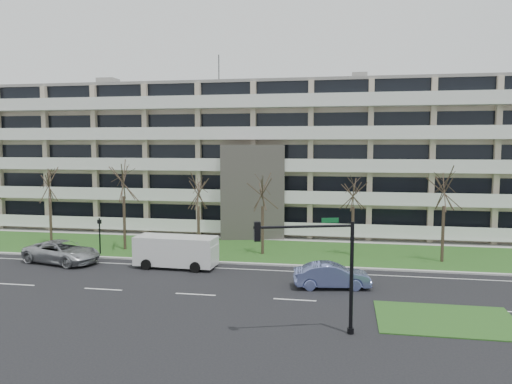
% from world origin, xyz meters
% --- Properties ---
extents(ground, '(160.00, 160.00, 0.00)m').
position_xyz_m(ground, '(0.00, 0.00, 0.00)').
color(ground, black).
rests_on(ground, ground).
extents(grass_verge, '(90.00, 10.00, 0.06)m').
position_xyz_m(grass_verge, '(0.00, 13.00, 0.03)').
color(grass_verge, '#29551C').
rests_on(grass_verge, ground).
extents(curb, '(90.00, 0.35, 0.12)m').
position_xyz_m(curb, '(0.00, 8.00, 0.06)').
color(curb, '#B2B2AD').
rests_on(curb, ground).
extents(sidewalk, '(90.00, 2.00, 0.08)m').
position_xyz_m(sidewalk, '(0.00, 18.50, 0.04)').
color(sidewalk, '#B2B2AD').
rests_on(sidewalk, ground).
extents(grass_median, '(7.00, 5.00, 0.06)m').
position_xyz_m(grass_median, '(14.00, -2.00, 0.03)').
color(grass_median, '#29551C').
rests_on(grass_median, ground).
extents(lane_edge_line, '(90.00, 0.12, 0.01)m').
position_xyz_m(lane_edge_line, '(0.00, 6.50, 0.01)').
color(lane_edge_line, white).
rests_on(lane_edge_line, ground).
extents(apartment_building, '(60.50, 15.10, 18.75)m').
position_xyz_m(apartment_building, '(-0.01, 25.32, 7.61)').
color(apartment_building, '#B9A890').
rests_on(apartment_building, ground).
extents(silver_pickup, '(6.59, 4.21, 1.69)m').
position_xyz_m(silver_pickup, '(-12.42, 5.99, 0.85)').
color(silver_pickup, '#A9ACB1').
rests_on(silver_pickup, ground).
extents(blue_sedan, '(4.98, 2.42, 1.57)m').
position_xyz_m(blue_sedan, '(8.04, 2.89, 0.79)').
color(blue_sedan, '#6A77B7').
rests_on(blue_sedan, ground).
extents(white_van, '(6.04, 2.66, 2.30)m').
position_xyz_m(white_van, '(-3.29, 6.15, 1.38)').
color(white_van, silver).
rests_on(white_van, ground).
extents(traffic_signal, '(4.65, 1.70, 5.61)m').
position_xyz_m(traffic_signal, '(7.64, -5.19, 3.63)').
color(traffic_signal, black).
rests_on(traffic_signal, ground).
extents(pedestrian_signal, '(0.34, 0.31, 3.01)m').
position_xyz_m(pedestrian_signal, '(-11.03, 9.30, 1.92)').
color(pedestrian_signal, black).
rests_on(pedestrian_signal, ground).
extents(tree_1, '(3.78, 3.78, 7.55)m').
position_xyz_m(tree_1, '(-17.27, 12.17, 5.87)').
color(tree_1, '#382B21').
rests_on(tree_1, ground).
extents(tree_2, '(4.13, 4.13, 8.25)m').
position_xyz_m(tree_2, '(-9.78, 11.31, 6.42)').
color(tree_2, '#382B21').
rests_on(tree_2, ground).
extents(tree_3, '(3.42, 3.42, 6.83)m').
position_xyz_m(tree_3, '(-3.38, 11.93, 5.31)').
color(tree_3, '#382B21').
rests_on(tree_3, ground).
extents(tree_4, '(3.56, 3.56, 7.12)m').
position_xyz_m(tree_4, '(2.17, 11.56, 5.54)').
color(tree_4, '#382B21').
rests_on(tree_4, ground).
extents(tree_5, '(3.57, 3.57, 7.14)m').
position_xyz_m(tree_5, '(9.43, 12.46, 5.55)').
color(tree_5, '#382B21').
rests_on(tree_5, ground).
extents(tree_6, '(3.89, 3.89, 7.78)m').
position_xyz_m(tree_6, '(16.18, 11.30, 6.05)').
color(tree_6, '#382B21').
rests_on(tree_6, ground).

